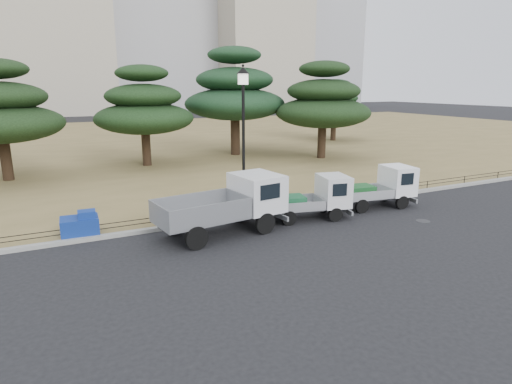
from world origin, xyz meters
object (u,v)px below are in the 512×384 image
truck_kei_rear (381,187)px  street_lamp (243,117)px  truck_large (228,203)px  tarp_pile (81,224)px  truck_kei_front (315,198)px

truck_kei_rear → street_lamp: 7.58m
truck_large → street_lamp: 3.91m
truck_large → tarp_pile: size_ratio=3.74×
truck_large → street_lamp: (1.46, 1.74, 3.18)m
street_lamp → truck_kei_front: bearing=-31.6°
truck_kei_rear → street_lamp: street_lamp is taller
truck_large → street_lamp: bearing=42.0°
truck_kei_front → street_lamp: 4.67m
truck_large → truck_kei_front: (4.12, 0.11, -0.30)m
street_lamp → tarp_pile: 7.84m
street_lamp → truck_kei_rear: bearing=-12.3°
tarp_pile → street_lamp: bearing=-2.2°
street_lamp → tarp_pile: (-6.80, 0.26, -3.89)m
truck_kei_front → tarp_pile: size_ratio=2.66×
truck_kei_rear → street_lamp: size_ratio=0.61×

